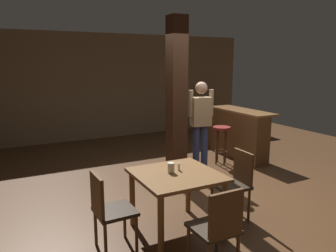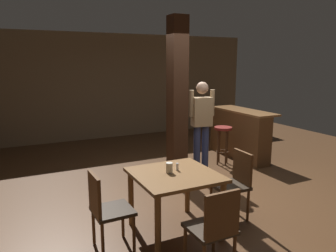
# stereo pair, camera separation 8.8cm
# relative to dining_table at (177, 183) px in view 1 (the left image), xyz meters

# --- Properties ---
(ground_plane) EXTENTS (10.80, 10.80, 0.00)m
(ground_plane) POSITION_rel_dining_table_xyz_m (1.02, 0.90, -0.63)
(ground_plane) COLOR #4C301C
(wall_back) EXTENTS (8.00, 0.10, 2.80)m
(wall_back) POSITION_rel_dining_table_xyz_m (1.02, 5.40, 0.77)
(wall_back) COLOR #756047
(wall_back) RESTS_ON ground_plane
(pillar) EXTENTS (0.28, 0.28, 2.80)m
(pillar) POSITION_rel_dining_table_xyz_m (0.86, 1.58, 0.77)
(pillar) COLOR #382114
(pillar) RESTS_ON ground_plane
(dining_table) EXTENTS (0.96, 0.96, 0.75)m
(dining_table) POSITION_rel_dining_table_xyz_m (0.00, 0.00, 0.00)
(dining_table) COLOR brown
(dining_table) RESTS_ON ground_plane
(chair_west) EXTENTS (0.43, 0.43, 0.89)m
(chair_west) POSITION_rel_dining_table_xyz_m (-0.86, -0.02, -0.12)
(chair_west) COLOR #2D2319
(chair_west) RESTS_ON ground_plane
(chair_south) EXTENTS (0.43, 0.43, 0.89)m
(chair_south) POSITION_rel_dining_table_xyz_m (-0.04, -0.90, -0.12)
(chair_south) COLOR #2D2319
(chair_south) RESTS_ON ground_plane
(chair_east) EXTENTS (0.44, 0.44, 0.89)m
(chair_east) POSITION_rel_dining_table_xyz_m (0.89, -0.00, -0.12)
(chair_east) COLOR #2D2319
(chair_east) RESTS_ON ground_plane
(napkin_cup) EXTENTS (0.08, 0.08, 0.12)m
(napkin_cup) POSITION_rel_dining_table_xyz_m (-0.05, 0.04, 0.19)
(napkin_cup) COLOR silver
(napkin_cup) RESTS_ON dining_table
(salt_shaker) EXTENTS (0.03, 0.03, 0.09)m
(salt_shaker) POSITION_rel_dining_table_xyz_m (0.08, 0.08, 0.17)
(salt_shaker) COLOR silver
(salt_shaker) RESTS_ON dining_table
(standing_person) EXTENTS (0.47, 0.25, 1.72)m
(standing_person) POSITION_rel_dining_table_xyz_m (1.31, 1.51, 0.37)
(standing_person) COLOR tan
(standing_person) RESTS_ON ground_plane
(bar_counter) EXTENTS (0.56, 1.63, 1.04)m
(bar_counter) POSITION_rel_dining_table_xyz_m (2.72, 2.23, -0.10)
(bar_counter) COLOR brown
(bar_counter) RESTS_ON ground_plane
(bar_stool_near) EXTENTS (0.36, 0.36, 0.77)m
(bar_stool_near) POSITION_rel_dining_table_xyz_m (2.13, 1.99, -0.05)
(bar_stool_near) COLOR maroon
(bar_stool_near) RESTS_ON ground_plane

